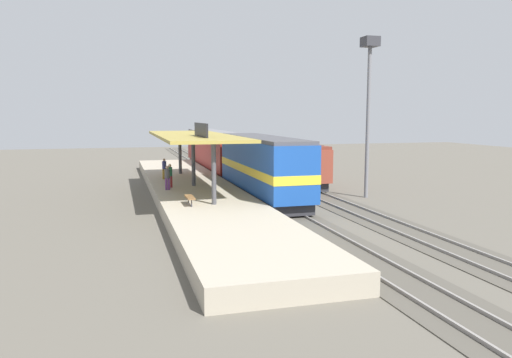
{
  "coord_description": "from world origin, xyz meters",
  "views": [
    {
      "loc": [
        -10.01,
        -36.43,
        6.15
      ],
      "look_at": [
        -1.38,
        -5.66,
        2.0
      ],
      "focal_mm": 34.86,
      "sensor_mm": 36.0,
      "label": 1
    }
  ],
  "objects_px": {
    "person_waiting": "(170,174)",
    "person_walking": "(164,168)",
    "locomotive": "(262,167)",
    "freight_car": "(290,162)",
    "passenger_carriage_single": "(215,151)",
    "person_boarding": "(167,176)",
    "light_mast": "(369,83)",
    "platform_bench": "(190,197)"
  },
  "relations": [
    {
      "from": "person_waiting",
      "to": "light_mast",
      "type": "bearing_deg",
      "value": -11.72
    },
    {
      "from": "platform_bench",
      "to": "light_mast",
      "type": "relative_size",
      "value": 0.15
    },
    {
      "from": "passenger_carriage_single",
      "to": "person_waiting",
      "type": "height_order",
      "value": "passenger_carriage_single"
    },
    {
      "from": "platform_bench",
      "to": "person_waiting",
      "type": "relative_size",
      "value": 0.99
    },
    {
      "from": "person_waiting",
      "to": "person_walking",
      "type": "xyz_separation_m",
      "value": [
        0.04,
        4.85,
        0.0
      ]
    },
    {
      "from": "locomotive",
      "to": "light_mast",
      "type": "xyz_separation_m",
      "value": [
        7.8,
        -0.9,
        5.99
      ]
    },
    {
      "from": "light_mast",
      "to": "freight_car",
      "type": "bearing_deg",
      "value": 111.86
    },
    {
      "from": "locomotive",
      "to": "passenger_carriage_single",
      "type": "bearing_deg",
      "value": 90.0
    },
    {
      "from": "light_mast",
      "to": "person_waiting",
      "type": "xyz_separation_m",
      "value": [
        -14.18,
        2.94,
        -6.54
      ]
    },
    {
      "from": "freight_car",
      "to": "person_waiting",
      "type": "xyz_separation_m",
      "value": [
        -10.98,
        -5.04,
        -0.12
      ]
    },
    {
      "from": "freight_car",
      "to": "light_mast",
      "type": "bearing_deg",
      "value": -68.14
    },
    {
      "from": "light_mast",
      "to": "person_boarding",
      "type": "bearing_deg",
      "value": 172.8
    },
    {
      "from": "person_walking",
      "to": "person_boarding",
      "type": "xyz_separation_m",
      "value": [
        -0.33,
        -5.96,
        0.0
      ]
    },
    {
      "from": "platform_bench",
      "to": "person_walking",
      "type": "distance_m",
      "value": 12.25
    },
    {
      "from": "locomotive",
      "to": "person_boarding",
      "type": "xyz_separation_m",
      "value": [
        -6.67,
        0.93,
        -0.56
      ]
    },
    {
      "from": "person_waiting",
      "to": "freight_car",
      "type": "bearing_deg",
      "value": 24.64
    },
    {
      "from": "locomotive",
      "to": "freight_car",
      "type": "distance_m",
      "value": 8.45
    },
    {
      "from": "locomotive",
      "to": "person_waiting",
      "type": "height_order",
      "value": "locomotive"
    },
    {
      "from": "person_walking",
      "to": "platform_bench",
      "type": "bearing_deg",
      "value": -88.4
    },
    {
      "from": "platform_bench",
      "to": "locomotive",
      "type": "bearing_deg",
      "value": 41.73
    },
    {
      "from": "freight_car",
      "to": "platform_bench",
      "type": "bearing_deg",
      "value": -130.46
    },
    {
      "from": "person_boarding",
      "to": "platform_bench",
      "type": "bearing_deg",
      "value": -83.89
    },
    {
      "from": "passenger_carriage_single",
      "to": "person_walking",
      "type": "bearing_deg",
      "value": -119.71
    },
    {
      "from": "locomotive",
      "to": "person_boarding",
      "type": "bearing_deg",
      "value": 172.08
    },
    {
      "from": "locomotive",
      "to": "person_walking",
      "type": "distance_m",
      "value": 9.38
    },
    {
      "from": "platform_bench",
      "to": "person_waiting",
      "type": "xyz_separation_m",
      "value": [
        -0.38,
        7.39,
        0.51
      ]
    },
    {
      "from": "person_waiting",
      "to": "locomotive",
      "type": "bearing_deg",
      "value": -17.74
    },
    {
      "from": "freight_car",
      "to": "person_walking",
      "type": "bearing_deg",
      "value": -179.01
    },
    {
      "from": "passenger_carriage_single",
      "to": "platform_bench",
      "type": "bearing_deg",
      "value": -104.41
    },
    {
      "from": "light_mast",
      "to": "locomotive",
      "type": "bearing_deg",
      "value": 173.42
    },
    {
      "from": "platform_bench",
      "to": "passenger_carriage_single",
      "type": "height_order",
      "value": "passenger_carriage_single"
    },
    {
      "from": "person_waiting",
      "to": "person_boarding",
      "type": "height_order",
      "value": "same"
    },
    {
      "from": "light_mast",
      "to": "person_waiting",
      "type": "bearing_deg",
      "value": 168.28
    },
    {
      "from": "person_boarding",
      "to": "locomotive",
      "type": "bearing_deg",
      "value": -7.92
    },
    {
      "from": "passenger_carriage_single",
      "to": "person_boarding",
      "type": "bearing_deg",
      "value": -111.35
    },
    {
      "from": "passenger_carriage_single",
      "to": "freight_car",
      "type": "height_order",
      "value": "passenger_carriage_single"
    },
    {
      "from": "locomotive",
      "to": "person_waiting",
      "type": "relative_size",
      "value": 8.44
    },
    {
      "from": "freight_car",
      "to": "passenger_carriage_single",
      "type": "bearing_deg",
      "value": 112.84
    },
    {
      "from": "person_boarding",
      "to": "person_waiting",
      "type": "bearing_deg",
      "value": 75.34
    },
    {
      "from": "locomotive",
      "to": "person_walking",
      "type": "relative_size",
      "value": 8.44
    },
    {
      "from": "platform_bench",
      "to": "passenger_carriage_single",
      "type": "distance_m",
      "value": 24.13
    },
    {
      "from": "locomotive",
      "to": "person_waiting",
      "type": "xyz_separation_m",
      "value": [
        -6.38,
        2.04,
        -0.56
      ]
    }
  ]
}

